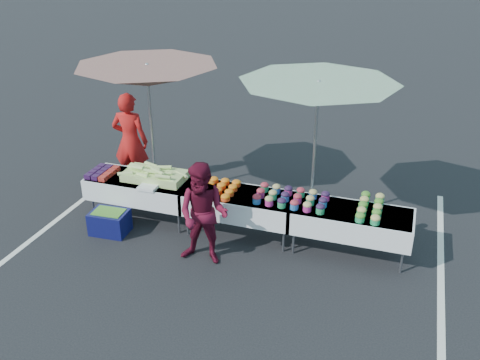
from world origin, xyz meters
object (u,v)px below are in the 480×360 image
(table_center, at_px, (240,203))
(umbrella_left, at_px, (148,77))
(table_left, at_px, (141,187))
(table_right, at_px, (351,221))
(umbrella_right, at_px, (318,95))
(vendor, at_px, (130,141))
(customer, at_px, (203,214))
(storage_bin, at_px, (110,222))

(table_center, xyz_separation_m, umbrella_left, (-1.95, 0.80, 1.74))
(table_left, xyz_separation_m, table_right, (3.60, 0.00, 0.00))
(umbrella_right, bearing_deg, umbrella_left, 176.98)
(umbrella_right, bearing_deg, vendor, 173.61)
(table_right, relative_size, customer, 1.15)
(table_left, distance_m, umbrella_left, 1.92)
(customer, relative_size, storage_bin, 2.56)
(table_right, xyz_separation_m, storage_bin, (-3.88, -0.65, -0.38))
(table_left, relative_size, vendor, 0.98)
(table_left, height_order, table_center, same)
(customer, bearing_deg, table_center, 72.55)
(table_center, distance_m, umbrella_right, 2.13)
(umbrella_left, distance_m, storage_bin, 2.57)
(table_center, bearing_deg, vendor, 157.76)
(table_center, relative_size, customer, 1.15)
(table_center, distance_m, table_right, 1.80)
(table_left, height_order, customer, customer)
(table_center, xyz_separation_m, umbrella_right, (1.05, 0.64, 1.74))
(table_center, bearing_deg, customer, -106.09)
(table_center, relative_size, umbrella_left, 0.68)
(umbrella_left, height_order, storage_bin, umbrella_left)
(table_left, height_order, umbrella_right, umbrella_right)
(vendor, bearing_deg, table_right, 160.57)
(storage_bin, bearing_deg, vendor, 102.41)
(table_right, xyz_separation_m, customer, (-2.06, -0.92, 0.23))
(table_center, height_order, customer, customer)
(table_center, bearing_deg, storage_bin, -162.66)
(storage_bin, bearing_deg, customer, -11.63)
(table_left, relative_size, storage_bin, 2.93)
(customer, bearing_deg, umbrella_left, 133.08)
(table_left, relative_size, umbrella_right, 0.67)
(table_right, distance_m, storage_bin, 3.95)
(umbrella_left, relative_size, storage_bin, 4.29)
(vendor, xyz_separation_m, customer, (2.29, -1.96, -0.14))
(table_right, bearing_deg, storage_bin, -170.50)
(table_left, bearing_deg, storage_bin, -113.48)
(table_right, distance_m, vendor, 4.50)
(vendor, bearing_deg, umbrella_left, 152.09)
(storage_bin, bearing_deg, umbrella_left, 81.46)
(table_center, xyz_separation_m, customer, (-0.26, -0.92, 0.23))
(vendor, bearing_deg, table_center, 151.83)
(table_center, height_order, umbrella_right, umbrella_right)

